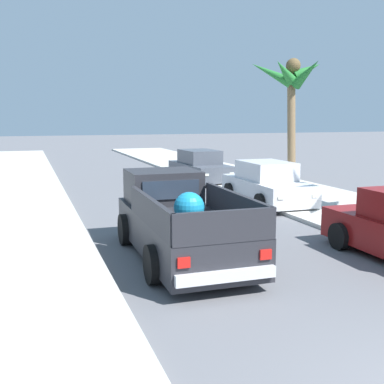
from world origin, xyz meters
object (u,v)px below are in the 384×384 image
(car_left_far, at_px, (200,167))
(car_left_mid, at_px, (267,185))
(pickup_truck, at_px, (179,222))
(palm_tree_left_fore, at_px, (291,83))

(car_left_far, bearing_deg, car_left_mid, -88.22)
(pickup_truck, bearing_deg, palm_tree_left_fore, 49.65)
(car_left_mid, height_order, palm_tree_left_fore, palm_tree_left_fore)
(palm_tree_left_fore, bearing_deg, pickup_truck, -130.35)
(car_left_mid, height_order, car_left_far, same)
(pickup_truck, height_order, car_left_far, pickup_truck)
(pickup_truck, distance_m, car_left_mid, 7.06)
(car_left_far, distance_m, palm_tree_left_fore, 6.24)
(palm_tree_left_fore, bearing_deg, car_left_mid, -126.58)
(car_left_far, relative_size, palm_tree_left_fore, 0.72)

